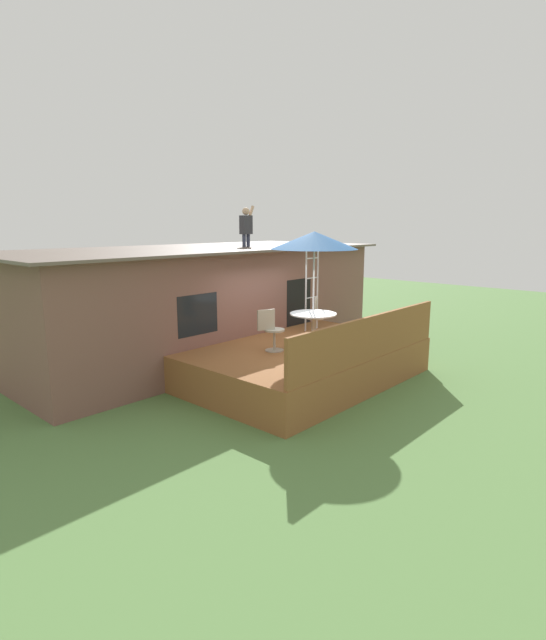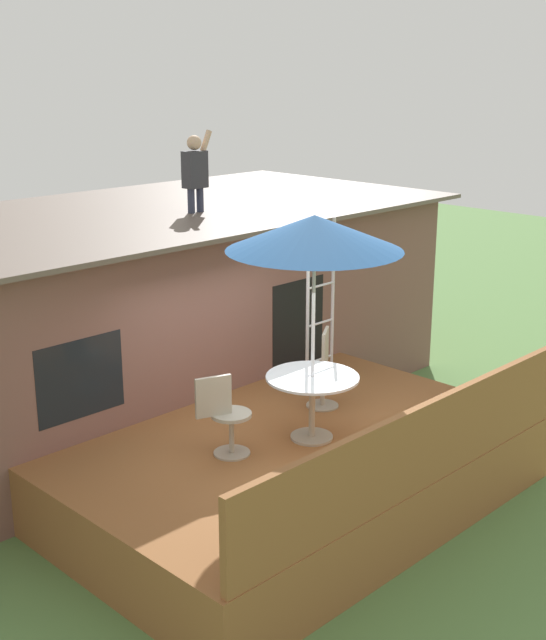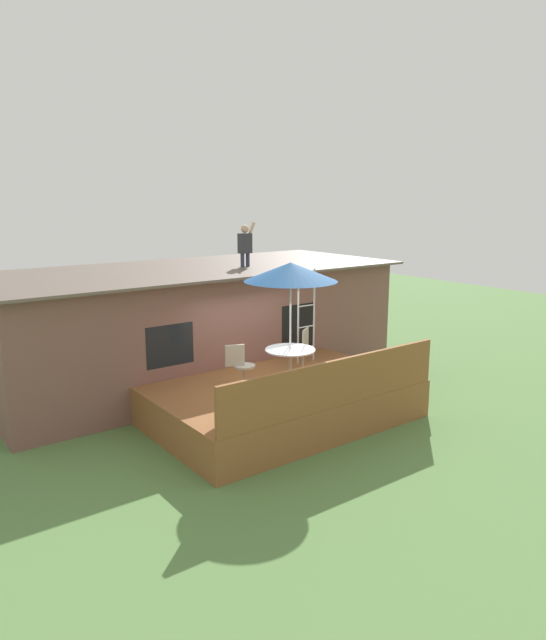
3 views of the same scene
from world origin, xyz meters
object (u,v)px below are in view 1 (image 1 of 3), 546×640
at_px(person_figure, 246,224).
at_px(patio_chair_right, 315,317).
at_px(patio_umbrella, 314,240).
at_px(patio_table, 313,320).
at_px(step_ladder, 312,288).
at_px(patio_chair_left, 271,330).

xyz_separation_m(person_figure, patio_chair_right, (-0.15, -2.52, -2.24)).
bearing_deg(patio_umbrella, patio_table, 0.00).
distance_m(step_ladder, patio_chair_left, 2.49).
bearing_deg(patio_chair_right, patio_chair_left, -27.62).
distance_m(step_ladder, patio_chair_right, 0.93).
height_order(patio_table, person_figure, person_figure).
bearing_deg(patio_table, patio_umbrella, 0.00).
xyz_separation_m(patio_umbrella, patio_chair_right, (0.85, 0.58, -1.89)).
bearing_deg(patio_chair_right, person_figure, -127.79).
distance_m(person_figure, patio_chair_left, 4.05).
height_order(patio_umbrella, patio_chair_right, patio_umbrella).
bearing_deg(person_figure, patio_chair_left, -125.83).
bearing_deg(patio_chair_left, patio_umbrella, -0.00).
bearing_deg(step_ladder, patio_chair_left, -162.99).
height_order(step_ladder, patio_chair_left, step_ladder).
relative_size(patio_umbrella, step_ladder, 1.15).
xyz_separation_m(patio_umbrella, step_ladder, (1.32, 1.07, -1.25)).
bearing_deg(step_ladder, person_figure, 98.87).
height_order(patio_table, patio_chair_left, patio_chair_left).
relative_size(person_figure, patio_chair_right, 1.21).
height_order(person_figure, patio_chair_right, person_figure).
bearing_deg(patio_umbrella, patio_chair_left, 159.66).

